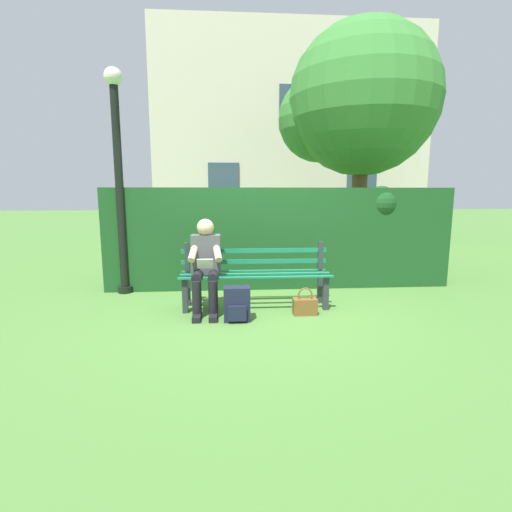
# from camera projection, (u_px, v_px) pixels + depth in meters

# --- Properties ---
(ground) EXTENTS (60.00, 60.00, 0.00)m
(ground) POSITION_uv_depth(u_px,v_px,m) (255.00, 307.00, 5.17)
(ground) COLOR #477533
(park_bench) EXTENTS (2.00, 0.48, 0.87)m
(park_bench) POSITION_uv_depth(u_px,v_px,m) (255.00, 274.00, 5.16)
(park_bench) COLOR #2D3338
(park_bench) RESTS_ON ground
(person_seated) EXTENTS (0.44, 0.73, 1.20)m
(person_seated) POSITION_uv_depth(u_px,v_px,m) (206.00, 263.00, 4.91)
(person_seated) COLOR #4C4C51
(person_seated) RESTS_ON ground
(hedge_backdrop) EXTENTS (5.55, 0.67, 1.65)m
(hedge_backdrop) POSITION_uv_depth(u_px,v_px,m) (280.00, 236.00, 6.29)
(hedge_backdrop) COLOR #19471E
(hedge_backdrop) RESTS_ON ground
(tree) EXTENTS (3.22, 3.06, 4.95)m
(tree) POSITION_uv_depth(u_px,v_px,m) (355.00, 104.00, 7.88)
(tree) COLOR brown
(tree) RESTS_ON ground
(building_facade) EXTENTS (8.25, 3.17, 6.43)m
(building_facade) POSITION_uv_depth(u_px,v_px,m) (286.00, 141.00, 12.59)
(building_facade) COLOR beige
(building_facade) RESTS_ON ground
(backpack) EXTENTS (0.32, 0.27, 0.42)m
(backpack) POSITION_uv_depth(u_px,v_px,m) (237.00, 304.00, 4.60)
(backpack) COLOR #191E33
(backpack) RESTS_ON ground
(handbag) EXTENTS (0.30, 0.16, 0.35)m
(handbag) POSITION_uv_depth(u_px,v_px,m) (305.00, 306.00, 4.86)
(handbag) COLOR brown
(handbag) RESTS_ON ground
(lamp_post) EXTENTS (0.26, 0.26, 3.30)m
(lamp_post) POSITION_uv_depth(u_px,v_px,m) (119.00, 170.00, 5.64)
(lamp_post) COLOR black
(lamp_post) RESTS_ON ground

